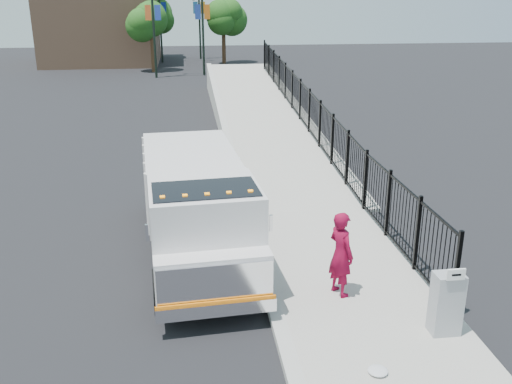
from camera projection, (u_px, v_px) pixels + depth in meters
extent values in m
plane|color=black|center=(266.00, 282.00, 13.15)|extent=(120.00, 120.00, 0.00)
cube|color=#9E998E|center=(374.00, 322.00, 11.49)|extent=(3.55, 12.00, 0.12)
cube|color=#ADAAA3|center=(280.00, 327.00, 11.26)|extent=(0.30, 12.00, 0.16)
cube|color=#9E998E|center=(263.00, 126.00, 28.37)|extent=(3.95, 24.06, 3.19)
cube|color=black|center=(309.00, 125.00, 24.49)|extent=(0.10, 28.00, 1.80)
cube|color=black|center=(196.00, 230.00, 14.66)|extent=(1.48, 6.73, 0.22)
cube|color=silver|center=(205.00, 229.00, 12.25)|extent=(2.46, 2.33, 1.96)
cube|color=silver|center=(213.00, 276.00, 11.28)|extent=(2.35, 0.86, 0.98)
cube|color=silver|center=(216.00, 285.00, 10.95)|extent=(2.26, 0.25, 0.83)
cube|color=silver|center=(217.00, 309.00, 11.04)|extent=(2.36, 0.35, 0.27)
cube|color=orange|center=(216.00, 302.00, 10.99)|extent=(2.35, 0.23, 0.06)
cube|color=black|center=(206.00, 208.00, 11.83)|extent=(2.25, 1.43, 0.83)
cube|color=silver|center=(190.00, 179.00, 15.51)|extent=(2.66, 4.29, 1.67)
cube|color=silver|center=(147.00, 233.00, 10.97)|extent=(0.06, 0.06, 0.34)
cube|color=silver|center=(271.00, 223.00, 11.42)|extent=(0.06, 0.06, 0.34)
cube|color=orange|center=(162.00, 197.00, 11.21)|extent=(0.10, 0.09, 0.06)
cube|color=orange|center=(185.00, 196.00, 11.29)|extent=(0.10, 0.09, 0.06)
cube|color=orange|center=(207.00, 194.00, 11.37)|extent=(0.10, 0.09, 0.06)
cube|color=orange|center=(229.00, 193.00, 11.45)|extent=(0.10, 0.09, 0.06)
cube|color=orange|center=(250.00, 192.00, 11.54)|extent=(0.10, 0.09, 0.06)
cylinder|color=black|center=(161.00, 292.00, 11.77)|extent=(0.39, 1.00, 0.98)
cylinder|color=black|center=(258.00, 282.00, 12.15)|extent=(0.39, 1.00, 0.98)
cylinder|color=black|center=(154.00, 209.00, 16.21)|extent=(0.39, 1.00, 0.98)
cylinder|color=black|center=(225.00, 204.00, 16.59)|extent=(0.39, 1.00, 0.98)
cylinder|color=black|center=(152.00, 196.00, 17.20)|extent=(0.39, 1.00, 0.98)
cylinder|color=black|center=(220.00, 192.00, 17.59)|extent=(0.39, 1.00, 0.98)
imported|color=maroon|center=(341.00, 254.00, 12.14)|extent=(0.69, 0.81, 1.89)
cube|color=gray|center=(446.00, 304.00, 10.83)|extent=(0.55, 0.40, 1.25)
cube|color=white|center=(456.00, 274.00, 10.38)|extent=(0.35, 0.04, 0.22)
ellipsoid|color=silver|center=(378.00, 371.00, 9.84)|extent=(0.36, 0.36, 0.09)
cylinder|color=black|center=(153.00, 24.00, 42.61)|extent=(0.18, 0.18, 8.00)
cube|color=#223CA3|center=(158.00, 13.00, 42.39)|extent=(0.45, 0.04, 1.10)
cube|color=#CD5621|center=(148.00, 13.00, 42.31)|extent=(0.45, 0.04, 1.10)
cylinder|color=black|center=(203.00, 23.00, 43.98)|extent=(0.18, 0.18, 8.00)
cube|color=#C86015|center=(207.00, 12.00, 43.75)|extent=(0.45, 0.04, 1.10)
cube|color=navy|center=(198.00, 12.00, 43.67)|extent=(0.45, 0.04, 1.10)
cylinder|color=black|center=(160.00, 18.00, 51.98)|extent=(0.18, 0.18, 8.00)
cube|color=#112F9C|center=(164.00, 9.00, 51.76)|extent=(0.45, 0.04, 1.10)
cube|color=#E8A30A|center=(156.00, 9.00, 51.68)|extent=(0.45, 0.04, 1.10)
cylinder|color=black|center=(199.00, 16.00, 54.55)|extent=(0.18, 0.18, 8.00)
cube|color=orange|center=(203.00, 8.00, 54.33)|extent=(0.45, 0.04, 1.10)
cube|color=#1D5689|center=(195.00, 8.00, 54.25)|extent=(0.45, 0.04, 1.10)
cylinder|color=#382314|center=(153.00, 52.00, 46.47)|extent=(0.36, 0.36, 3.20)
sphere|color=#194714|center=(151.00, 22.00, 45.66)|extent=(2.88, 2.88, 2.88)
cylinder|color=#382314|center=(224.00, 46.00, 52.00)|extent=(0.36, 0.36, 3.20)
sphere|color=#194714|center=(223.00, 18.00, 51.19)|extent=(2.64, 2.64, 2.64)
cylinder|color=#382314|center=(158.00, 41.00, 56.22)|extent=(0.36, 0.36, 3.20)
sphere|color=#194714|center=(157.00, 16.00, 55.42)|extent=(3.08, 3.08, 3.08)
cube|color=#8C664C|center=(101.00, 18.00, 51.93)|extent=(10.00, 10.00, 8.00)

